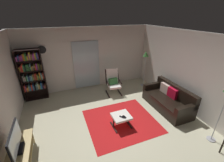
# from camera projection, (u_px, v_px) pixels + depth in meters

# --- Properties ---
(ground_plane) EXTENTS (7.02, 7.02, 0.00)m
(ground_plane) POSITION_uv_depth(u_px,v_px,m) (114.00, 127.00, 4.36)
(ground_plane) COLOR beige
(wall_back) EXTENTS (5.60, 0.06, 2.60)m
(wall_back) POSITION_uv_depth(u_px,v_px,m) (89.00, 59.00, 6.26)
(wall_back) COLOR silver
(wall_back) RESTS_ON ground
(wall_right) EXTENTS (0.06, 6.00, 2.60)m
(wall_right) POSITION_uv_depth(u_px,v_px,m) (192.00, 74.00, 4.70)
(wall_right) COLOR silver
(wall_right) RESTS_ON ground
(glass_door_panel) EXTENTS (1.10, 0.01, 2.00)m
(glass_door_panel) POSITION_uv_depth(u_px,v_px,m) (87.00, 65.00, 6.27)
(glass_door_panel) COLOR silver
(area_rug) EXTENTS (2.09, 1.91, 0.01)m
(area_rug) POSITION_uv_depth(u_px,v_px,m) (121.00, 121.00, 4.60)
(area_rug) COLOR red
(area_rug) RESTS_ON ground
(tv_stand) EXTENTS (0.44, 1.23, 0.44)m
(tv_stand) POSITION_uv_depth(u_px,v_px,m) (20.00, 155.00, 3.17)
(tv_stand) COLOR tan
(tv_stand) RESTS_ON ground
(television) EXTENTS (0.20, 0.84, 0.55)m
(television) POSITION_uv_depth(u_px,v_px,m) (15.00, 141.00, 3.00)
(television) COLOR black
(television) RESTS_ON tv_stand
(bookshelf_near_tv) EXTENTS (0.80, 0.30, 1.95)m
(bookshelf_near_tv) POSITION_uv_depth(u_px,v_px,m) (32.00, 73.00, 5.41)
(bookshelf_near_tv) COLOR black
(bookshelf_near_tv) RESTS_ON ground
(leather_sofa) EXTENTS (0.82, 1.81, 0.83)m
(leather_sofa) POSITION_uv_depth(u_px,v_px,m) (168.00, 100.00, 5.15)
(leather_sofa) COLOR black
(leather_sofa) RESTS_ON ground
(lounge_armchair) EXTENTS (0.62, 0.70, 1.02)m
(lounge_armchair) POSITION_uv_depth(u_px,v_px,m) (113.00, 81.00, 6.03)
(lounge_armchair) COLOR black
(lounge_armchair) RESTS_ON ground
(ottoman) EXTENTS (0.53, 0.49, 0.38)m
(ottoman) POSITION_uv_depth(u_px,v_px,m) (121.00, 117.00, 4.28)
(ottoman) COLOR white
(ottoman) RESTS_ON ground
(tv_remote) EXTENTS (0.11, 0.14, 0.02)m
(tv_remote) POSITION_uv_depth(u_px,v_px,m) (122.00, 117.00, 4.17)
(tv_remote) COLOR black
(tv_remote) RESTS_ON ottoman
(cell_phone) EXTENTS (0.09, 0.15, 0.01)m
(cell_phone) POSITION_uv_depth(u_px,v_px,m) (124.00, 117.00, 4.18)
(cell_phone) COLOR black
(cell_phone) RESTS_ON ottoman
(floor_lamp_by_shelf) EXTENTS (0.23, 0.23, 1.61)m
(floor_lamp_by_shelf) POSITION_uv_depth(u_px,v_px,m) (146.00, 57.00, 6.31)
(floor_lamp_by_shelf) COLOR #A5A5AD
(floor_lamp_by_shelf) RESTS_ON ground
(wall_clock) EXTENTS (0.29, 0.03, 0.29)m
(wall_clock) POSITION_uv_depth(u_px,v_px,m) (42.00, 50.00, 5.39)
(wall_clock) COLOR silver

